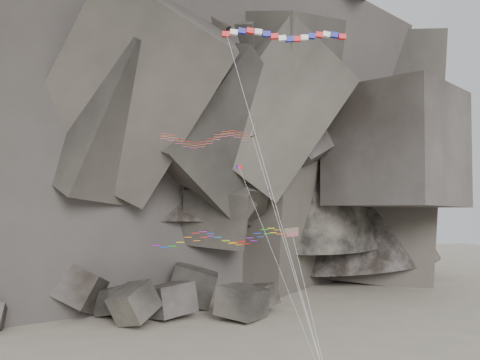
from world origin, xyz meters
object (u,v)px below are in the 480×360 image
object	(u,v)px
delta_kite	(203,138)
banner_kite	(285,37)
pennant_kite	(258,216)
parafoil_kite	(221,237)

from	to	relation	value
delta_kite	banner_kite	world-z (taller)	banner_kite
delta_kite	pennant_kite	world-z (taller)	delta_kite
delta_kite	pennant_kite	distance (m)	10.49
delta_kite	parafoil_kite	size ratio (longest dim) A/B	1.59
delta_kite	pennant_kite	bearing A→B (deg)	-42.52
parafoil_kite	pennant_kite	world-z (taller)	pennant_kite
banner_kite	pennant_kite	xyz separation A→B (m)	(-3.16, -1.49, -16.49)
banner_kite	pennant_kite	world-z (taller)	banner_kite
parafoil_kite	delta_kite	bearing A→B (deg)	130.21
banner_kite	pennant_kite	bearing A→B (deg)	-144.53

